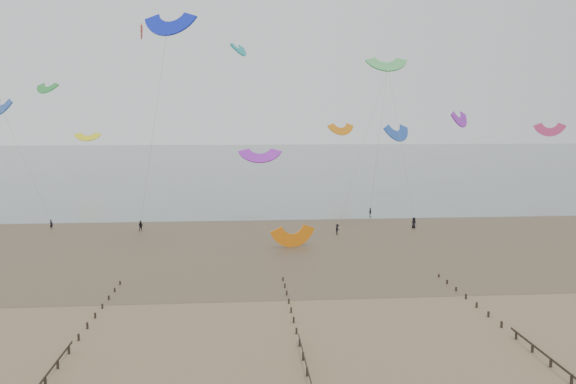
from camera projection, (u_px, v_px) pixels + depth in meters
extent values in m
plane|color=brown|center=(249.00, 319.00, 50.96)|extent=(500.00, 500.00, 0.00)
plane|color=#475654|center=(244.00, 160.00, 248.63)|extent=(500.00, 500.00, 0.00)
plane|color=#473A28|center=(246.00, 238.00, 85.55)|extent=(500.00, 500.00, 0.00)
ellipsoid|color=slate|center=(105.00, 262.00, 71.26)|extent=(23.60, 14.36, 0.01)
ellipsoid|color=slate|center=(321.00, 233.00, 89.48)|extent=(33.64, 18.32, 0.01)
ellipsoid|color=slate|center=(546.00, 240.00, 84.21)|extent=(19.65, 13.67, 0.01)
cube|color=black|center=(45.00, 382.00, 38.25)|extent=(0.16, 0.16, 0.71)
cube|color=black|center=(58.00, 365.00, 40.85)|extent=(0.16, 0.16, 0.68)
cube|color=black|center=(69.00, 351.00, 43.46)|extent=(0.16, 0.16, 0.65)
cube|color=black|center=(79.00, 338.00, 46.06)|extent=(0.16, 0.16, 0.62)
cube|color=black|center=(87.00, 326.00, 48.66)|extent=(0.16, 0.16, 0.59)
cube|color=black|center=(95.00, 316.00, 51.26)|extent=(0.16, 0.16, 0.57)
cube|color=black|center=(102.00, 306.00, 53.87)|extent=(0.16, 0.16, 0.54)
cube|color=black|center=(109.00, 298.00, 56.47)|extent=(0.16, 0.16, 0.51)
cube|color=black|center=(115.00, 290.00, 59.07)|extent=(0.16, 0.16, 0.48)
cube|color=black|center=(120.00, 283.00, 61.68)|extent=(0.16, 0.16, 0.45)
cube|color=black|center=(307.00, 372.00, 39.69)|extent=(0.16, 0.16, 0.71)
cube|color=black|center=(303.00, 357.00, 42.29)|extent=(0.16, 0.16, 0.68)
cube|color=black|center=(300.00, 343.00, 44.90)|extent=(0.16, 0.16, 0.65)
cube|color=black|center=(296.00, 331.00, 47.50)|extent=(0.16, 0.16, 0.62)
cube|color=black|center=(294.00, 320.00, 50.10)|extent=(0.16, 0.16, 0.59)
cube|color=black|center=(291.00, 310.00, 52.70)|extent=(0.16, 0.16, 0.57)
cube|color=black|center=(289.00, 301.00, 55.31)|extent=(0.16, 0.16, 0.54)
cube|color=black|center=(287.00, 293.00, 57.91)|extent=(0.16, 0.16, 0.51)
cube|color=black|center=(285.00, 286.00, 60.51)|extent=(0.16, 0.16, 0.48)
cube|color=black|center=(283.00, 279.00, 63.12)|extent=(0.16, 0.16, 0.45)
cube|color=black|center=(572.00, 379.00, 38.53)|extent=(0.16, 0.16, 0.74)
cube|color=black|center=(551.00, 363.00, 41.13)|extent=(0.16, 0.16, 0.71)
cube|color=black|center=(532.00, 349.00, 43.73)|extent=(0.16, 0.16, 0.68)
cube|color=black|center=(516.00, 336.00, 46.34)|extent=(0.16, 0.16, 0.65)
cube|color=black|center=(502.00, 325.00, 48.94)|extent=(0.16, 0.16, 0.62)
cube|color=black|center=(488.00, 315.00, 51.54)|extent=(0.16, 0.16, 0.59)
cube|color=black|center=(477.00, 305.00, 54.14)|extent=(0.16, 0.16, 0.57)
cube|color=black|center=(466.00, 297.00, 56.75)|extent=(0.16, 0.16, 0.54)
cube|color=black|center=(456.00, 289.00, 59.35)|extent=(0.16, 0.16, 0.51)
cube|color=black|center=(447.00, 282.00, 61.95)|extent=(0.16, 0.16, 0.48)
cube|color=black|center=(439.00, 276.00, 64.56)|extent=(0.16, 0.16, 0.45)
imported|color=black|center=(51.00, 224.00, 92.66)|extent=(0.69, 0.57, 1.61)
imported|color=black|center=(370.00, 213.00, 103.91)|extent=(0.62, 1.10, 1.77)
imported|color=black|center=(337.00, 229.00, 88.31)|extent=(1.10, 1.25, 1.68)
imported|color=black|center=(141.00, 226.00, 90.91)|extent=(0.85, 0.67, 1.73)
imported|color=black|center=(414.00, 223.00, 93.45)|extent=(1.00, 1.07, 1.84)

